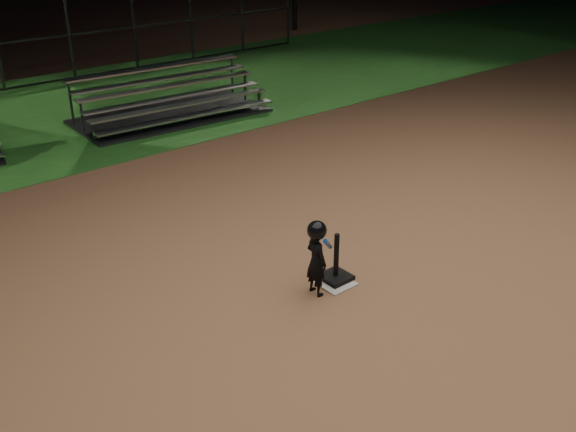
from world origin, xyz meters
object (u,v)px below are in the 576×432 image
object	(u,v)px
child_batter	(317,256)
batting_tee	(336,271)
bleacher_right	(171,108)
home_plate	(335,283)

from	to	relation	value
child_batter	batting_tee	bearing A→B (deg)	-78.97
child_batter	bleacher_right	size ratio (longest dim) A/B	0.23
home_plate	batting_tee	world-z (taller)	batting_tee
home_plate	child_batter	size ratio (longest dim) A/B	0.43
home_plate	bleacher_right	size ratio (longest dim) A/B	0.10
batting_tee	home_plate	bearing A→B (deg)	-134.53
child_batter	bleacher_right	world-z (taller)	bleacher_right
home_plate	bleacher_right	distance (m)	8.28
batting_tee	bleacher_right	world-z (taller)	bleacher_right
bleacher_right	child_batter	bearing A→B (deg)	-104.64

